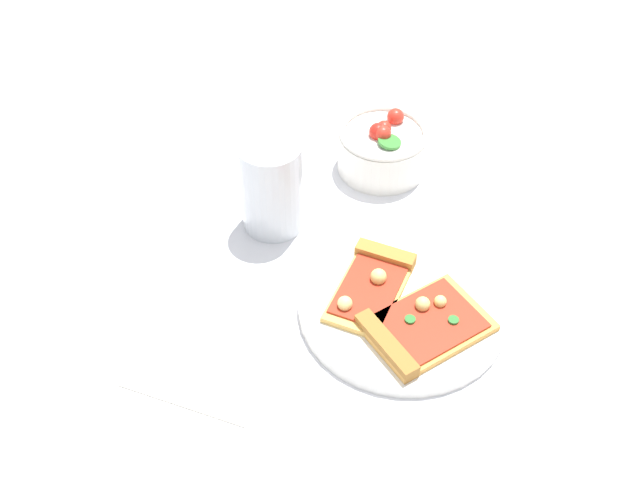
% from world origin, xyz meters
% --- Properties ---
extents(ground_plane, '(2.40, 2.40, 0.00)m').
position_xyz_m(ground_plane, '(0.00, 0.00, 0.00)').
color(ground_plane, silver).
rests_on(ground_plane, ground).
extents(plate, '(0.25, 0.25, 0.01)m').
position_xyz_m(plate, '(0.03, -0.04, 0.01)').
color(plate, white).
rests_on(plate, ground_plane).
extents(pizza_slice_near, '(0.13, 0.16, 0.02)m').
position_xyz_m(pizza_slice_near, '(0.07, -0.06, 0.02)').
color(pizza_slice_near, gold).
rests_on(pizza_slice_near, plate).
extents(pizza_slice_far, '(0.11, 0.15, 0.03)m').
position_xyz_m(pizza_slice_far, '(-0.01, -0.04, 0.02)').
color(pizza_slice_far, '#E5B256').
rests_on(pizza_slice_far, plate).
extents(salad_bowl, '(0.13, 0.13, 0.08)m').
position_xyz_m(salad_bowl, '(-0.14, 0.16, 0.03)').
color(salad_bowl, white).
rests_on(salad_bowl, ground_plane).
extents(soda_glass, '(0.08, 0.08, 0.13)m').
position_xyz_m(soda_glass, '(-0.19, -0.03, 0.06)').
color(soda_glass, silver).
rests_on(soda_glass, ground_plane).
extents(paper_napkin, '(0.19, 0.19, 0.00)m').
position_xyz_m(paper_napkin, '(-0.10, -0.23, 0.00)').
color(paper_napkin, silver).
rests_on(paper_napkin, ground_plane).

